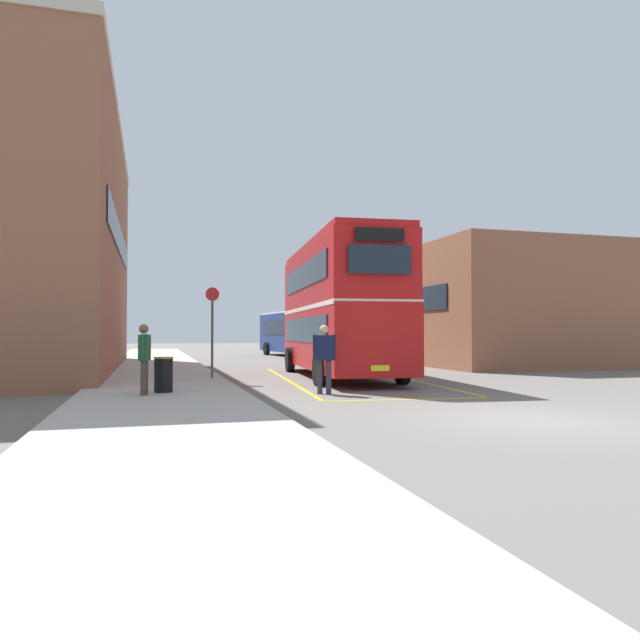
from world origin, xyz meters
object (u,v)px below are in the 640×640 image
object	(u,v)px
double_decker_bus	(338,307)
litter_bin	(164,374)
pedestrian_waiting_near	(144,354)
pedestrian_boarding	(324,354)
bus_stop_sign	(212,324)
single_deck_bus	(296,332)

from	to	relation	value
double_decker_bus	litter_bin	distance (m)	8.30
pedestrian_waiting_near	litter_bin	bearing A→B (deg)	50.00
pedestrian_boarding	bus_stop_sign	bearing A→B (deg)	117.96
pedestrian_waiting_near	litter_bin	distance (m)	0.87
pedestrian_waiting_near	bus_stop_sign	distance (m)	5.37
single_deck_bus	pedestrian_waiting_near	bearing A→B (deg)	-111.47
double_decker_bus	pedestrian_boarding	world-z (taller)	double_decker_bus
double_decker_bus	pedestrian_boarding	distance (m)	6.00
pedestrian_boarding	bus_stop_sign	world-z (taller)	bus_stop_sign
single_deck_bus	pedestrian_boarding	distance (m)	24.44
pedestrian_boarding	litter_bin	bearing A→B (deg)	177.04
double_decker_bus	litter_bin	world-z (taller)	double_decker_bus
pedestrian_waiting_near	bus_stop_sign	xyz separation A→B (m)	(2.05, 4.90, 0.79)
litter_bin	bus_stop_sign	size ratio (longest dim) A/B	0.29
litter_bin	double_decker_bus	bearing A→B (deg)	40.19
single_deck_bus	pedestrian_boarding	bearing A→B (deg)	-101.92
pedestrian_boarding	litter_bin	world-z (taller)	pedestrian_boarding
single_deck_bus	pedestrian_waiting_near	xyz separation A→B (m)	(-9.53, -24.23, -0.55)
pedestrian_waiting_near	double_decker_bus	bearing A→B (deg)	40.97
double_decker_bus	pedestrian_boarding	size ratio (longest dim) A/B	5.87
double_decker_bus	pedestrian_waiting_near	world-z (taller)	double_decker_bus
pedestrian_waiting_near	bus_stop_sign	bearing A→B (deg)	67.27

